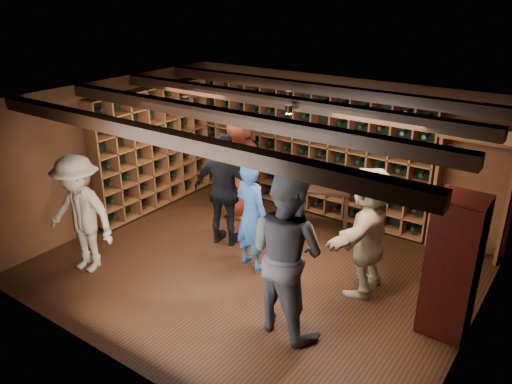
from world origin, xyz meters
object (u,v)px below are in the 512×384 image
Objects in this scene: man_grey_suit at (287,253)px; guest_red_floral at (240,165)px; guest_beige at (368,231)px; tasting_table at (315,191)px; display_cabinet at (452,269)px; guest_khaki at (80,214)px; man_blue_shirt at (252,215)px; guest_woman_black at (225,190)px.

man_grey_suit is 1.07× the size of guest_red_floral.
guest_beige is 1.77m from tasting_table.
guest_red_floral reaches higher than display_cabinet.
display_cabinet is 5.03m from guest_khaki.
tasting_table is at bearing -87.65° from man_blue_shirt.
man_grey_suit reaches higher than guest_khaki.
man_blue_shirt is 0.85× the size of guest_red_floral.
display_cabinet is 4.18m from guest_red_floral.
guest_khaki is at bearing -149.94° from tasting_table.
guest_khaki is at bearing 44.60° from guest_woman_black.
guest_red_floral reaches higher than guest_khaki.
man_grey_suit is at bearing -137.07° from guest_red_floral.
man_blue_shirt is 1.29× the size of tasting_table.
man_blue_shirt is at bearing -28.77° from man_grey_suit.
display_cabinet is 0.84× the size of man_grey_suit.
display_cabinet is at bearing 9.90° from guest_khaki.
guest_beige is at bearing -155.28° from man_blue_shirt.
tasting_table is (1.44, 0.13, -0.21)m from guest_red_floral.
guest_khaki is (-1.20, -1.83, -0.04)m from guest_woman_black.
man_grey_suit is at bearing -21.28° from guest_beige.
guest_red_floral is at bearing -36.27° from man_blue_shirt.
guest_woman_black reaches higher than guest_beige.
man_blue_shirt is 1.48m from tasting_table.
guest_red_floral is 2.99m from guest_beige.
display_cabinet reaches higher than man_blue_shirt.
tasting_table is (1.00, 1.12, -0.16)m from guest_woman_black.
display_cabinet is 0.99× the size of guest_khaki.
man_blue_shirt is 1.69m from guest_beige.
guest_red_floral reaches higher than tasting_table.
guest_red_floral is (-2.39, 2.27, -0.06)m from man_grey_suit.
man_grey_suit is 1.13× the size of guest_woman_black.
man_grey_suit is 3.20m from guest_khaki.
display_cabinet is 2.90m from tasting_table.
man_grey_suit reaches higher than man_blue_shirt.
display_cabinet is 0.97× the size of guest_beige.
man_grey_suit is 2.60m from tasting_table.
guest_red_floral is at bearing -33.83° from man_grey_suit.
guest_khaki is 3.68m from tasting_table.
display_cabinet is at bearing 164.23° from guest_woman_black.
man_blue_shirt is at bearing -177.55° from display_cabinet.
guest_khaki reaches higher than tasting_table.
guest_beige is (-1.16, 0.26, 0.04)m from display_cabinet.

